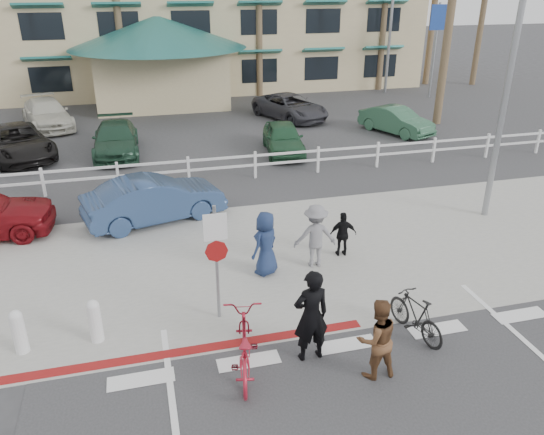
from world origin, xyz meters
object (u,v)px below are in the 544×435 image
object	(u,v)px
sign_post	(216,258)
bike_black	(416,315)
car_white_sedan	(155,199)
bike_red	(243,345)

from	to	relation	value
sign_post	bike_black	xyz separation A→B (m)	(3.74, -1.62, -0.98)
sign_post	car_white_sedan	world-z (taller)	sign_post
car_white_sedan	sign_post	bearing A→B (deg)	175.17
sign_post	bike_black	distance (m)	4.20
bike_red	bike_black	xyz separation A→B (m)	(3.57, 0.16, -0.08)
sign_post	bike_black	size ratio (longest dim) A/B	1.86
bike_red	car_white_sedan	size ratio (longest dim) A/B	0.50
bike_red	car_white_sedan	bearing A→B (deg)	-69.77
car_white_sedan	bike_red	bearing A→B (deg)	173.93
bike_red	bike_black	size ratio (longest dim) A/B	1.33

